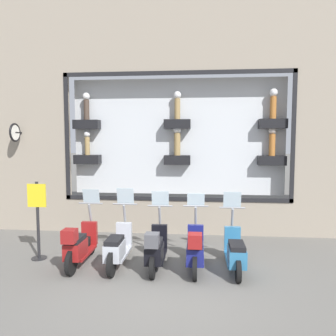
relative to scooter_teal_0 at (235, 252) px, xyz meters
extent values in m
plane|color=#66635E|center=(-0.74, 1.46, -0.42)|extent=(120.00, 120.00, 0.00)
cube|color=gray|center=(2.86, 1.46, 0.09)|extent=(0.40, 6.79, 1.02)
cube|color=gray|center=(2.86, 1.46, 5.78)|extent=(0.40, 6.79, 2.72)
cube|color=black|center=(2.65, 1.46, 4.36)|extent=(0.04, 6.79, 0.12)
cube|color=black|center=(2.65, 1.46, 0.66)|extent=(0.04, 6.79, 0.12)
cube|color=black|center=(2.65, -1.88, 2.51)|extent=(0.04, 0.12, 3.82)
cube|color=black|center=(2.65, 4.80, 2.51)|extent=(0.04, 0.12, 3.82)
cube|color=silver|center=(3.21, 1.46, 2.51)|extent=(0.04, 6.55, 3.58)
cube|color=black|center=(2.99, -1.37, 2.90)|extent=(0.36, 0.80, 0.28)
cylinder|color=#B26B2D|center=(2.99, -1.37, 3.37)|extent=(0.18, 0.18, 0.65)
sphere|color=white|center=(2.99, -1.37, 3.81)|extent=(0.24, 0.24, 0.24)
cube|color=black|center=(2.99, 1.46, 2.90)|extent=(0.36, 0.80, 0.28)
cylinder|color=#9E7F4C|center=(2.99, 1.46, 3.35)|extent=(0.17, 0.17, 0.62)
sphere|color=white|center=(2.99, 1.46, 3.77)|extent=(0.22, 0.22, 0.22)
cube|color=black|center=(2.99, 4.29, 2.90)|extent=(0.36, 0.80, 0.28)
cylinder|color=#47382D|center=(2.99, 4.29, 3.35)|extent=(0.17, 0.17, 0.62)
sphere|color=white|center=(2.99, 4.29, 3.77)|extent=(0.22, 0.22, 0.22)
cube|color=black|center=(2.99, -1.37, 1.81)|extent=(0.36, 0.80, 0.28)
cylinder|color=#B26B2D|center=(2.99, -1.37, 2.27)|extent=(0.18, 0.18, 0.65)
sphere|color=beige|center=(2.99, -1.37, 2.71)|extent=(0.23, 0.23, 0.23)
cube|color=black|center=(2.99, 1.46, 1.81)|extent=(0.36, 0.80, 0.28)
cylinder|color=#9E7F4C|center=(2.99, 1.46, 2.29)|extent=(0.19, 0.19, 0.68)
sphere|color=white|center=(2.99, 1.46, 2.75)|extent=(0.24, 0.24, 0.24)
cube|color=black|center=(2.99, 4.29, 1.81)|extent=(0.36, 0.80, 0.28)
cylinder|color=#9E7F4C|center=(2.99, 4.29, 2.23)|extent=(0.15, 0.15, 0.56)
sphere|color=white|center=(2.99, 4.29, 2.61)|extent=(0.20, 0.20, 0.20)
cylinder|color=black|center=(2.48, 6.25, 2.64)|extent=(0.35, 0.05, 0.05)
torus|color=black|center=(2.31, 6.25, 2.64)|extent=(0.57, 0.06, 0.57)
cylinder|color=white|center=(2.31, 6.25, 2.64)|extent=(0.46, 0.03, 0.46)
cylinder|color=black|center=(0.77, 0.00, -0.19)|extent=(0.46, 0.09, 0.46)
cylinder|color=black|center=(-0.57, 0.00, -0.19)|extent=(0.46, 0.09, 0.46)
cube|color=teal|center=(0.10, 0.00, -0.20)|extent=(1.02, 0.38, 0.06)
cube|color=teal|center=(-0.27, 0.00, 0.01)|extent=(0.61, 0.35, 0.36)
cube|color=black|center=(-0.27, 0.00, 0.24)|extent=(0.58, 0.31, 0.10)
cube|color=teal|center=(0.64, 0.00, 0.11)|extent=(0.12, 0.37, 0.56)
cylinder|color=gray|center=(0.71, 0.00, 0.60)|extent=(0.20, 0.06, 0.45)
cylinder|color=gray|center=(0.78, 0.00, 0.82)|extent=(0.04, 0.60, 0.04)
cube|color=silver|center=(0.82, 0.00, 1.01)|extent=(0.10, 0.42, 0.38)
cylinder|color=black|center=(0.75, 0.87, -0.16)|extent=(0.51, 0.09, 0.51)
cylinder|color=black|center=(-0.55, 0.87, -0.16)|extent=(0.51, 0.09, 0.51)
cube|color=navy|center=(0.10, 0.87, -0.18)|extent=(1.02, 0.39, 0.06)
cube|color=navy|center=(-0.27, 0.87, 0.03)|extent=(0.61, 0.35, 0.36)
cube|color=black|center=(-0.27, 0.87, 0.26)|extent=(0.58, 0.31, 0.10)
cube|color=navy|center=(0.64, 0.87, 0.13)|extent=(0.12, 0.37, 0.56)
cylinder|color=gray|center=(0.71, 0.87, 0.63)|extent=(0.20, 0.06, 0.45)
cylinder|color=gray|center=(0.78, 0.87, 0.84)|extent=(0.04, 0.60, 0.04)
cube|color=silver|center=(0.82, 0.87, 1.00)|extent=(0.08, 0.42, 0.30)
cube|color=maroon|center=(-0.60, 0.87, 0.42)|extent=(0.28, 0.28, 0.28)
cylinder|color=black|center=(0.76, 1.73, -0.18)|extent=(0.48, 0.09, 0.48)
cylinder|color=black|center=(-0.56, 1.73, -0.18)|extent=(0.48, 0.09, 0.48)
cube|color=black|center=(0.10, 1.73, -0.19)|extent=(1.02, 0.39, 0.06)
cube|color=black|center=(-0.27, 1.73, 0.02)|extent=(0.61, 0.35, 0.36)
cube|color=black|center=(-0.27, 1.73, 0.25)|extent=(0.58, 0.31, 0.10)
cube|color=black|center=(0.64, 1.73, 0.12)|extent=(0.12, 0.37, 0.56)
cylinder|color=gray|center=(0.71, 1.73, 0.61)|extent=(0.20, 0.06, 0.45)
cylinder|color=gray|center=(0.78, 1.73, 0.83)|extent=(0.04, 0.60, 0.04)
cube|color=silver|center=(0.82, 1.73, 1.01)|extent=(0.09, 0.42, 0.36)
cube|color=#4C4C51|center=(-0.61, 1.73, 0.41)|extent=(0.28, 0.28, 0.28)
cylinder|color=black|center=(0.73, 2.60, -0.15)|extent=(0.54, 0.09, 0.54)
cylinder|color=black|center=(-0.53, 2.60, -0.15)|extent=(0.54, 0.09, 0.54)
cube|color=#B7BCC6|center=(0.10, 2.60, -0.16)|extent=(1.02, 0.38, 0.06)
cube|color=#B7BCC6|center=(-0.27, 2.60, 0.05)|extent=(0.61, 0.35, 0.36)
cube|color=black|center=(-0.27, 2.60, 0.28)|extent=(0.58, 0.31, 0.10)
cube|color=#B7BCC6|center=(0.64, 2.60, 0.15)|extent=(0.12, 0.37, 0.56)
cylinder|color=gray|center=(0.71, 2.60, 0.64)|extent=(0.20, 0.06, 0.45)
cylinder|color=gray|center=(0.78, 2.60, 0.86)|extent=(0.04, 0.60, 0.04)
cube|color=silver|center=(0.82, 2.60, 1.05)|extent=(0.10, 0.42, 0.39)
cylinder|color=black|center=(0.73, 3.46, -0.15)|extent=(0.55, 0.09, 0.55)
cylinder|color=black|center=(-0.53, 3.46, -0.15)|extent=(0.55, 0.09, 0.55)
cube|color=maroon|center=(0.10, 3.46, -0.16)|extent=(1.02, 0.38, 0.06)
cube|color=maroon|center=(-0.27, 3.46, 0.05)|extent=(0.61, 0.35, 0.36)
cube|color=black|center=(-0.27, 3.46, 0.28)|extent=(0.58, 0.31, 0.10)
cube|color=maroon|center=(0.64, 3.46, 0.15)|extent=(0.12, 0.37, 0.56)
cylinder|color=gray|center=(0.71, 3.46, 0.64)|extent=(0.20, 0.06, 0.45)
cylinder|color=gray|center=(0.78, 3.46, 0.86)|extent=(0.04, 0.61, 0.04)
cube|color=silver|center=(0.82, 3.46, 1.03)|extent=(0.09, 0.42, 0.35)
cube|color=maroon|center=(-0.59, 3.46, 0.44)|extent=(0.28, 0.28, 0.28)
cylinder|color=#232326|center=(0.32, 4.61, -0.41)|extent=(0.36, 0.36, 0.02)
cylinder|color=#232326|center=(0.32, 4.61, 0.51)|extent=(0.07, 0.07, 1.86)
cube|color=yellow|center=(0.30, 4.61, 1.12)|extent=(0.03, 0.45, 0.55)
camera|label=1|loc=(-7.00, 0.81, 2.44)|focal=35.00mm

